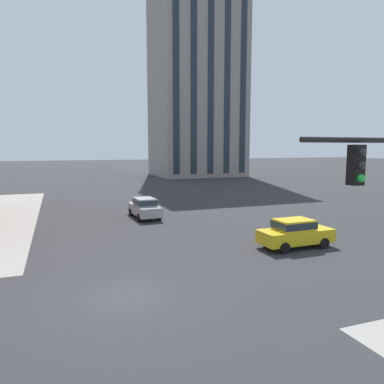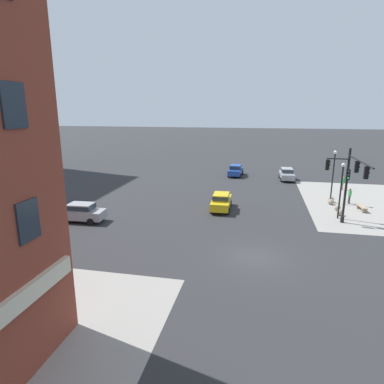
# 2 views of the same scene
# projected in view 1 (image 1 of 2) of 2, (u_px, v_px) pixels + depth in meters

# --- Properties ---
(ground_plane) EXTENTS (320.00, 320.00, 0.00)m
(ground_plane) POSITION_uv_depth(u_px,v_px,m) (126.00, 296.00, 14.31)
(ground_plane) COLOR #2D2D30
(car_main_southbound_far) EXTENTS (4.44, 1.96, 1.68)m
(car_main_southbound_far) POSITION_uv_depth(u_px,v_px,m) (295.00, 232.00, 21.19)
(car_main_southbound_far) COLOR gold
(car_main_southbound_far) RESTS_ON ground
(car_cross_eastbound) EXTENTS (2.06, 4.48, 1.68)m
(car_cross_eastbound) POSITION_uv_depth(u_px,v_px,m) (145.00, 207.00, 30.12)
(car_cross_eastbound) COLOR #99999E
(car_cross_eastbound) RESTS_ON ground
(residential_tower_skyline_right) EXTENTS (17.25, 15.13, 46.43)m
(residential_tower_skyline_right) POSITION_uv_depth(u_px,v_px,m) (196.00, 61.00, 73.55)
(residential_tower_skyline_right) COLOR gray
(residential_tower_skyline_right) RESTS_ON ground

